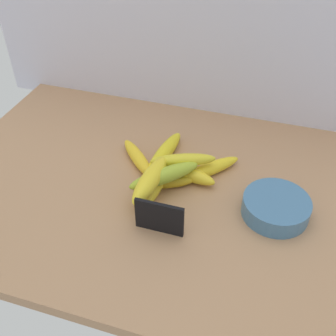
{
  "coord_description": "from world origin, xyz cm",
  "views": [
    {
      "loc": [
        25.86,
        -70.71,
        72.0
      ],
      "look_at": [
        3.35,
        1.74,
        8.0
      ],
      "focal_mm": 43.28,
      "sensor_mm": 36.0,
      "label": 1
    }
  ],
  "objects_px": {
    "chalkboard_sign": "(159,218)",
    "banana_8": "(164,175)",
    "banana_3": "(183,171)",
    "fruit_bowl": "(276,207)",
    "banana_6": "(183,160)",
    "banana_0": "(138,158)",
    "banana_1": "(163,183)",
    "banana_7": "(150,180)",
    "banana_4": "(208,169)",
    "banana_2": "(165,153)",
    "banana_5": "(153,189)"
  },
  "relations": [
    {
      "from": "chalkboard_sign",
      "to": "banana_8",
      "type": "xyz_separation_m",
      "value": [
        -0.03,
        0.12,
        0.01
      ]
    },
    {
      "from": "chalkboard_sign",
      "to": "banana_3",
      "type": "xyz_separation_m",
      "value": [
        0.0,
        0.19,
        -0.02
      ]
    },
    {
      "from": "fruit_bowl",
      "to": "banana_6",
      "type": "xyz_separation_m",
      "value": [
        -0.24,
        0.06,
        0.03
      ]
    },
    {
      "from": "banana_0",
      "to": "chalkboard_sign",
      "type": "bearing_deg",
      "value": -58.33
    },
    {
      "from": "banana_1",
      "to": "banana_7",
      "type": "distance_m",
      "value": 0.06
    },
    {
      "from": "banana_4",
      "to": "banana_6",
      "type": "xyz_separation_m",
      "value": [
        -0.06,
        -0.03,
        0.04
      ]
    },
    {
      "from": "banana_3",
      "to": "banana_4",
      "type": "distance_m",
      "value": 0.07
    },
    {
      "from": "banana_2",
      "to": "chalkboard_sign",
      "type": "bearing_deg",
      "value": -74.88
    },
    {
      "from": "banana_0",
      "to": "banana_3",
      "type": "height_order",
      "value": "banana_3"
    },
    {
      "from": "banana_3",
      "to": "banana_5",
      "type": "xyz_separation_m",
      "value": [
        -0.05,
        -0.08,
        -0.0
      ]
    },
    {
      "from": "banana_1",
      "to": "banana_2",
      "type": "height_order",
      "value": "banana_2"
    },
    {
      "from": "banana_2",
      "to": "banana_8",
      "type": "bearing_deg",
      "value": -72.54
    },
    {
      "from": "banana_4",
      "to": "banana_7",
      "type": "distance_m",
      "value": 0.17
    },
    {
      "from": "banana_2",
      "to": "fruit_bowl",
      "type": "bearing_deg",
      "value": -21.71
    },
    {
      "from": "banana_0",
      "to": "banana_4",
      "type": "height_order",
      "value": "same"
    },
    {
      "from": "banana_5",
      "to": "banana_6",
      "type": "bearing_deg",
      "value": 58.36
    },
    {
      "from": "fruit_bowl",
      "to": "banana_5",
      "type": "relative_size",
      "value": 0.95
    },
    {
      "from": "banana_0",
      "to": "banana_4",
      "type": "distance_m",
      "value": 0.19
    },
    {
      "from": "banana_0",
      "to": "banana_2",
      "type": "height_order",
      "value": "banana_2"
    },
    {
      "from": "banana_6",
      "to": "chalkboard_sign",
      "type": "bearing_deg",
      "value": -90.07
    },
    {
      "from": "banana_5",
      "to": "banana_7",
      "type": "relative_size",
      "value": 0.93
    },
    {
      "from": "banana_2",
      "to": "banana_5",
      "type": "xyz_separation_m",
      "value": [
        0.02,
        -0.15,
        -0.0
      ]
    },
    {
      "from": "banana_0",
      "to": "banana_6",
      "type": "relative_size",
      "value": 1.06
    },
    {
      "from": "banana_2",
      "to": "banana_8",
      "type": "xyz_separation_m",
      "value": [
        0.04,
        -0.13,
        0.03
      ]
    },
    {
      "from": "banana_0",
      "to": "banana_6",
      "type": "height_order",
      "value": "banana_6"
    },
    {
      "from": "fruit_bowl",
      "to": "banana_7",
      "type": "relative_size",
      "value": 0.89
    },
    {
      "from": "banana_1",
      "to": "banana_2",
      "type": "distance_m",
      "value": 0.12
    },
    {
      "from": "banana_6",
      "to": "banana_7",
      "type": "bearing_deg",
      "value": -118.45
    },
    {
      "from": "banana_1",
      "to": "banana_5",
      "type": "xyz_separation_m",
      "value": [
        -0.02,
        -0.03,
        0.0
      ]
    },
    {
      "from": "banana_0",
      "to": "banana_7",
      "type": "height_order",
      "value": "banana_7"
    },
    {
      "from": "fruit_bowl",
      "to": "banana_6",
      "type": "relative_size",
      "value": 0.94
    },
    {
      "from": "banana_3",
      "to": "banana_5",
      "type": "distance_m",
      "value": 0.1
    },
    {
      "from": "banana_7",
      "to": "banana_4",
      "type": "bearing_deg",
      "value": 48.49
    },
    {
      "from": "banana_4",
      "to": "banana_7",
      "type": "xyz_separation_m",
      "value": [
        -0.11,
        -0.13,
        0.04
      ]
    },
    {
      "from": "chalkboard_sign",
      "to": "banana_0",
      "type": "bearing_deg",
      "value": 121.67
    },
    {
      "from": "banana_5",
      "to": "banana_8",
      "type": "bearing_deg",
      "value": 39.5
    },
    {
      "from": "fruit_bowl",
      "to": "banana_1",
      "type": "relative_size",
      "value": 1.02
    },
    {
      "from": "banana_5",
      "to": "banana_6",
      "type": "height_order",
      "value": "banana_6"
    },
    {
      "from": "chalkboard_sign",
      "to": "banana_4",
      "type": "height_order",
      "value": "chalkboard_sign"
    },
    {
      "from": "banana_0",
      "to": "banana_3",
      "type": "bearing_deg",
      "value": -8.93
    },
    {
      "from": "banana_7",
      "to": "fruit_bowl",
      "type": "bearing_deg",
      "value": 7.1
    },
    {
      "from": "fruit_bowl",
      "to": "banana_8",
      "type": "height_order",
      "value": "banana_8"
    },
    {
      "from": "banana_8",
      "to": "banana_7",
      "type": "bearing_deg",
      "value": -127.19
    },
    {
      "from": "banana_0",
      "to": "banana_8",
      "type": "bearing_deg",
      "value": -40.08
    },
    {
      "from": "banana_0",
      "to": "banana_2",
      "type": "distance_m",
      "value": 0.07
    },
    {
      "from": "banana_0",
      "to": "banana_5",
      "type": "xyz_separation_m",
      "value": [
        0.08,
        -0.1,
        0.0
      ]
    },
    {
      "from": "banana_5",
      "to": "banana_8",
      "type": "xyz_separation_m",
      "value": [
        0.02,
        0.02,
        0.03
      ]
    },
    {
      "from": "banana_2",
      "to": "banana_7",
      "type": "xyz_separation_m",
      "value": [
        0.02,
        -0.16,
        0.04
      ]
    },
    {
      "from": "fruit_bowl",
      "to": "banana_0",
      "type": "bearing_deg",
      "value": 167.67
    },
    {
      "from": "banana_8",
      "to": "fruit_bowl",
      "type": "bearing_deg",
      "value": 0.87
    }
  ]
}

